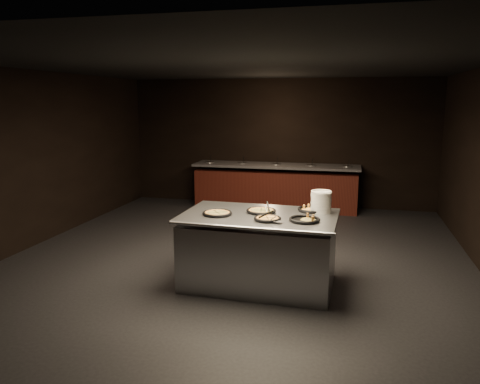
{
  "coord_description": "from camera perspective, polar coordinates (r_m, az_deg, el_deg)",
  "views": [
    {
      "loc": [
        1.65,
        -6.7,
        2.39
      ],
      "look_at": [
        -0.04,
        0.3,
        0.99
      ],
      "focal_mm": 35.0,
      "sensor_mm": 36.0,
      "label": 1
    }
  ],
  "objects": [
    {
      "name": "room",
      "position": [
        6.96,
        -0.27,
        3.23
      ],
      "size": [
        7.02,
        8.02,
        2.92
      ],
      "color": "black",
      "rests_on": "ground"
    },
    {
      "name": "salad_bar",
      "position": [
        10.57,
        4.35,
        0.32
      ],
      "size": [
        3.7,
        0.83,
        1.18
      ],
      "color": "#541E13",
      "rests_on": "ground"
    },
    {
      "name": "serving_counter",
      "position": [
        6.19,
        2.33,
        -7.23
      ],
      "size": [
        2.02,
        1.32,
        0.96
      ],
      "rotation": [
        0.0,
        0.0,
        -0.03
      ],
      "color": "#A6A8AD",
      "rests_on": "ground"
    },
    {
      "name": "plate_stack",
      "position": [
        6.23,
        9.84,
        -1.18
      ],
      "size": [
        0.27,
        0.27,
        0.28
      ],
      "primitive_type": "cylinder",
      "color": "white",
      "rests_on": "serving_counter"
    },
    {
      "name": "pan_veggie_whole",
      "position": [
        6.04,
        -2.79,
        -2.6
      ],
      "size": [
        0.38,
        0.38,
        0.04
      ],
      "rotation": [
        0.0,
        0.0,
        0.62
      ],
      "color": "black",
      "rests_on": "serving_counter"
    },
    {
      "name": "pan_cheese_whole",
      "position": [
        6.16,
        2.6,
        -2.31
      ],
      "size": [
        0.39,
        0.39,
        0.04
      ],
      "rotation": [
        0.0,
        0.0,
        0.16
      ],
      "color": "black",
      "rests_on": "serving_counter"
    },
    {
      "name": "pan_cheese_slices_a",
      "position": [
        6.31,
        8.74,
        -2.12
      ],
      "size": [
        0.37,
        0.37,
        0.04
      ],
      "rotation": [
        0.0,
        0.0,
        1.22
      ],
      "color": "black",
      "rests_on": "serving_counter"
    },
    {
      "name": "pan_cheese_slices_b",
      "position": [
        5.77,
        3.37,
        -3.26
      ],
      "size": [
        0.34,
        0.34,
        0.04
      ],
      "rotation": [
        0.0,
        0.0,
        1.9
      ],
      "color": "black",
      "rests_on": "serving_counter"
    },
    {
      "name": "pan_veggie_slices",
      "position": [
        5.77,
        7.88,
        -3.34
      ],
      "size": [
        0.38,
        0.38,
        0.04
      ],
      "rotation": [
        0.0,
        0.0,
        -0.47
      ],
      "color": "black",
      "rests_on": "serving_counter"
    },
    {
      "name": "server_left",
      "position": [
        6.08,
        3.33,
        -2.0
      ],
      "size": [
        0.19,
        0.29,
        0.15
      ],
      "rotation": [
        0.0,
        0.0,
        2.1
      ],
      "color": "#A6A8AD",
      "rests_on": "serving_counter"
    },
    {
      "name": "server_right",
      "position": [
        5.65,
        3.65,
        -3.01
      ],
      "size": [
        0.31,
        0.1,
        0.15
      ],
      "rotation": [
        0.0,
        0.0,
        -0.14
      ],
      "color": "#A6A8AD",
      "rests_on": "serving_counter"
    }
  ]
}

